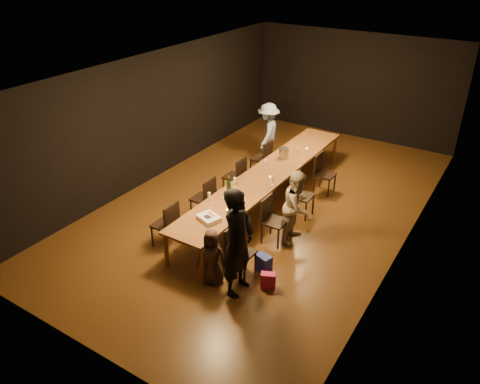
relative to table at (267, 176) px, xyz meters
The scene contains 30 objects.
ground 0.70m from the table, ahead, with size 10.00×10.00×0.00m, color #412410.
room_shell 1.38m from the table, ahead, with size 6.04×10.04×3.02m.
table is the anchor object (origin of this frame).
chair_right_0 2.56m from the table, 70.50° to the right, with size 0.42×0.42×0.93m, color black, non-canonical shape.
chair_right_1 1.49m from the table, 54.69° to the right, with size 0.42×0.42×0.93m, color black, non-canonical shape.
chair_right_2 0.88m from the table, ahead, with size 0.42×0.42×0.93m, color black, non-canonical shape.
chair_right_3 1.49m from the table, 54.69° to the left, with size 0.42×0.42×0.93m, color black, non-canonical shape.
chair_left_0 2.56m from the table, 109.50° to the right, with size 0.42×0.42×0.93m, color black, non-canonical shape.
chair_left_1 1.49m from the table, 125.31° to the right, with size 0.42×0.42×0.93m, color black, non-canonical shape.
chair_left_2 0.88m from the table, behind, with size 0.42×0.42×0.93m, color black, non-canonical shape.
chair_left_3 1.49m from the table, 125.31° to the left, with size 0.42×0.42×0.93m, color black, non-canonical shape.
woman_birthday 2.96m from the table, 69.72° to the right, with size 0.69×0.45×1.89m, color black.
woman_tan 1.45m from the table, 37.64° to the right, with size 0.71×0.55×1.46m, color #BDAD8E.
man_blue 2.37m from the table, 118.98° to the left, with size 1.00×0.58×1.55m, color #7C95C0.
child 2.89m from the table, 79.21° to the right, with size 0.50×0.33×1.03m, color #402C24.
gift_bag_red 2.90m from the table, 59.91° to the right, with size 0.25×0.14×0.29m, color #E0215C.
gift_bag_blue 2.47m from the table, 61.73° to the right, with size 0.27×0.18×0.34m, color #2638A7.
birthday_cake 2.22m from the table, 88.71° to the right, with size 0.47×0.42×0.09m.
plate_stack 1.48m from the table, 92.12° to the right, with size 0.18×0.18×0.10m, color silver.
champagne_bottle 1.15m from the table, 103.48° to the right, with size 0.08×0.08×0.34m, color black, non-canonical shape.
ice_bucket 0.94m from the table, 95.53° to the left, with size 0.22×0.22×0.24m, color #A2A2A6.
wineglass_0 1.71m from the table, 100.98° to the right, with size 0.06×0.06×0.21m, color beige, non-canonical shape.
wineglass_1 1.52m from the table, 83.24° to the right, with size 0.06×0.06×0.21m, color beige, non-canonical shape.
wineglass_2 0.93m from the table, 106.60° to the right, with size 0.06×0.06×0.21m, color silver, non-canonical shape.
wineglass_3 0.55m from the table, 49.74° to the right, with size 0.06×0.06×0.21m, color beige, non-canonical shape.
wineglass_4 0.33m from the table, 127.98° to the left, with size 0.06×0.06×0.21m, color silver, non-canonical shape.
wineglass_5 1.17m from the table, 83.27° to the left, with size 0.06×0.06×0.21m, color silver, non-canonical shape.
tealight_near 1.78m from the table, 85.16° to the right, with size 0.05×0.05×0.03m, color #B2B7B2.
tealight_mid 0.22m from the table, 44.89° to the right, with size 0.05×0.05×0.03m, color #B2B7B2.
tealight_far 1.65m from the table, 84.79° to the left, with size 0.05×0.05×0.03m, color #B2B7B2.
Camera 1 is at (4.34, -7.93, 5.16)m, focal length 35.00 mm.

